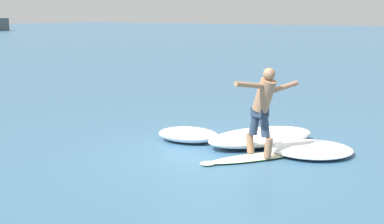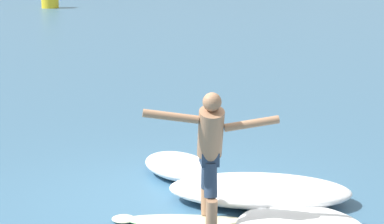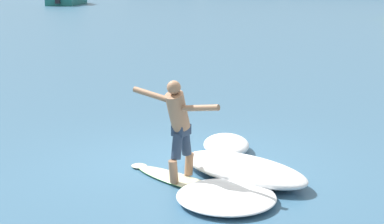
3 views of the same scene
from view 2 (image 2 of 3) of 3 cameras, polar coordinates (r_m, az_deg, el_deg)
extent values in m
plane|color=#3A6686|center=(8.19, -2.23, -8.07)|extent=(200.00, 200.00, 0.00)
ellipsoid|color=beige|center=(7.52, 1.50, -9.87)|extent=(1.93, 1.41, 0.06)
ellipsoid|color=beige|center=(7.68, -6.11, -9.42)|extent=(0.37, 0.36, 0.05)
ellipsoid|color=#339E56|center=(7.52, 1.50, -9.87)|extent=(1.95, 1.43, 0.03)
cylinder|color=#9B7050|center=(7.24, 1.75, -9.08)|extent=(0.18, 0.20, 0.36)
cylinder|color=#283950|center=(7.19, 1.66, -6.08)|extent=(0.21, 0.25, 0.40)
cylinder|color=#9B7050|center=(7.64, 1.29, -7.79)|extent=(0.18, 0.20, 0.36)
cylinder|color=#283950|center=(7.42, 1.40, -5.44)|extent=(0.21, 0.25, 0.40)
cube|color=#283950|center=(7.23, 1.54, -4.04)|extent=(0.27, 0.31, 0.16)
cylinder|color=#9B7050|center=(7.05, 1.66, -1.88)|extent=(0.40, 0.52, 0.63)
sphere|color=#9B7050|center=(6.87, 1.79, 0.90)|extent=(0.21, 0.21, 0.21)
cylinder|color=#9B7050|center=(7.03, 5.32, -1.03)|extent=(0.61, 0.30, 0.20)
cylinder|color=#9B7050|center=(6.88, -1.90, -0.39)|extent=(0.61, 0.28, 0.19)
ellipsoid|color=white|center=(9.10, -1.15, -4.84)|extent=(1.07, 1.39, 0.28)
ellipsoid|color=white|center=(8.18, 6.03, -6.95)|extent=(2.51, 2.02, 0.32)
camera|label=1|loc=(5.77, -90.38, -5.46)|focal=50.00mm
camera|label=3|loc=(6.09, 94.07, 1.18)|focal=60.00mm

